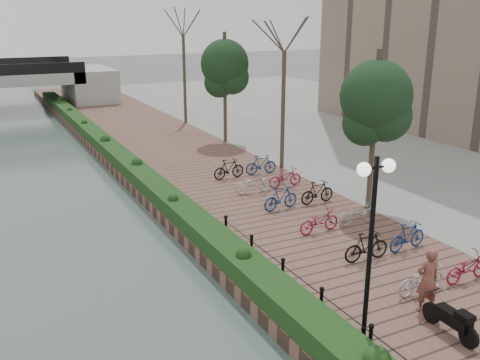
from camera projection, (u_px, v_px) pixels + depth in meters
promenade at (201, 174)px, 28.03m from camera, size 8.00×75.00×0.50m
inland_pavement at (427, 143)px, 34.93m from camera, size 24.00×75.00×0.50m
hedge at (124, 161)px, 28.54m from camera, size 1.10×56.00×0.60m
chain_fence at (344, 319)px, 13.51m from camera, size 0.10×14.10×0.70m
lamppost at (373, 212)px, 12.13m from camera, size 1.02×0.32×4.74m
motorcycle at (450, 318)px, 13.35m from camera, size 0.51×1.52×0.95m
pedestrian at (428, 280)px, 14.32m from camera, size 0.75×0.58×1.85m
bicycle_parking at (320, 207)px, 21.14m from camera, size 2.40×14.69×1.00m
street_trees at (320, 118)px, 24.64m from camera, size 3.20×37.12×6.80m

